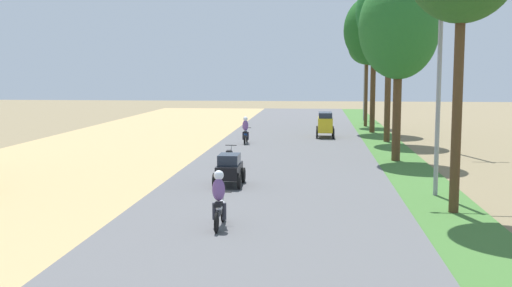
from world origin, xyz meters
name	(u,v)px	position (x,y,z in m)	size (l,w,h in m)	color
median_tree_third	(399,28)	(5.47, 27.61, 6.55)	(3.90, 3.90, 9.05)	#4C351E
median_tree_fourth	(390,13)	(5.96, 36.14, 8.05)	(4.15, 4.15, 10.52)	#4C351E
median_tree_fifth	(374,31)	(5.56, 42.07, 7.33)	(4.31, 4.31, 9.81)	#4C351E
median_tree_sixth	(367,48)	(5.48, 47.16, 6.26)	(2.94, 2.94, 7.61)	#4C351E
streetlamp_mid	(439,78)	(5.80, 18.86, 4.26)	(3.16, 0.20, 7.23)	gray
streetlamp_far	(365,66)	(5.80, 53.23, 4.90)	(3.16, 0.20, 8.47)	gray
utility_pole_near	(458,72)	(9.13, 31.18, 4.44)	(1.80, 0.20, 8.50)	brown
car_hatchback_black	(229,169)	(-1.80, 19.92, 0.75)	(1.04, 2.00, 1.23)	black
car_van_yellow	(325,123)	(2.12, 38.20, 1.02)	(1.19, 2.41, 1.67)	gold
motorbike_ahead_second	(219,201)	(-1.18, 13.37, 0.86)	(0.54, 1.80, 1.66)	black
motorbike_ahead_third	(230,155)	(-2.48, 24.92, 0.57)	(0.54, 1.80, 0.94)	black
motorbike_ahead_fourth	(246,131)	(-2.74, 34.02, 0.86)	(0.54, 1.80, 1.66)	black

